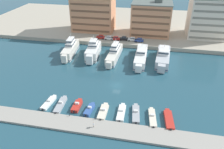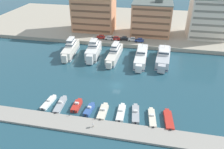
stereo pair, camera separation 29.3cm
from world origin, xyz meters
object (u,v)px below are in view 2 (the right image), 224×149
motorboat_grey_left (60,105)px  motorboat_cream_right (152,118)px  yacht_ivory_far_left (71,49)px  motorboat_red_far_right (169,120)px  motorboat_grey_mid_right (136,114)px  yacht_ivory_mid_left (115,53)px  car_white_center (133,39)px  car_white_left (109,38)px  motorboat_white_far_left (49,102)px  yacht_white_center_left (141,56)px  motorboat_red_mid_left (77,106)px  yacht_white_left (93,50)px  car_red_mid_left (116,38)px  yacht_silver_center (163,57)px  car_blue_center_right (140,40)px  motorboat_white_center_right (121,113)px  motorboat_cream_center (103,112)px  car_red_far_left (101,37)px  pedestrian_near_edge (93,124)px  motorboat_blue_center_left (89,109)px

motorboat_grey_left → motorboat_cream_right: size_ratio=1.02×
yacht_ivory_far_left → motorboat_red_far_right: bearing=-41.0°
motorboat_grey_mid_right → yacht_ivory_mid_left: bearing=110.0°
yacht_ivory_mid_left → car_white_center: 17.20m
motorboat_cream_right → car_white_left: car_white_left is taller
motorboat_white_far_left → yacht_white_center_left: bearing=54.7°
yacht_white_center_left → motorboat_red_mid_left: bearing=-114.5°
motorboat_red_mid_left → motorboat_grey_mid_right: (17.11, -0.05, -0.10)m
yacht_ivory_far_left → yacht_white_left: bearing=-1.2°
yacht_white_center_left → car_red_mid_left: size_ratio=5.32×
yacht_white_center_left → yacht_silver_center: yacht_silver_center is taller
motorboat_grey_left → car_blue_center_right: size_ratio=2.01×
yacht_white_left → motorboat_red_far_right: 46.78m
motorboat_white_far_left → motorboat_white_center_right: motorboat_white_center_right is taller
motorboat_cream_center → car_blue_center_right: 51.64m
yacht_ivory_far_left → yacht_ivory_mid_left: 19.45m
car_white_left → car_blue_center_right: size_ratio=1.00×
car_red_far_left → motorboat_white_center_right: bearing=-70.2°
yacht_white_left → car_red_far_left: size_ratio=4.21×
pedestrian_near_edge → motorboat_grey_mid_right: bearing=36.6°
motorboat_red_far_right → yacht_white_left: bearing=130.9°
yacht_ivory_mid_left → motorboat_grey_left: 36.32m
car_blue_center_right → pedestrian_near_edge: car_blue_center_right is taller
yacht_white_left → car_white_center: size_ratio=4.23×
motorboat_grey_left → car_red_mid_left: 51.44m
car_red_mid_left → yacht_white_center_left: bearing=-50.2°
car_red_far_left → motorboat_cream_center: bearing=-75.5°
motorboat_cream_right → car_red_mid_left: (-19.50, 51.29, 2.23)m
yacht_white_left → car_red_mid_left: size_ratio=4.21×
yacht_white_center_left → motorboat_white_center_right: 34.78m
yacht_white_left → motorboat_white_far_left: (-4.16, -34.51, -2.21)m
yacht_ivory_far_left → car_white_center: bearing=32.9°
car_red_far_left → car_white_center: bearing=0.2°
yacht_ivory_mid_left → motorboat_cream_right: 39.39m
car_red_far_left → pedestrian_near_edge: (12.36, -58.21, -1.18)m
motorboat_cream_center → yacht_ivory_mid_left: bearing=95.7°
motorboat_cream_right → car_red_mid_left: bearing=110.8°
motorboat_grey_left → motorboat_blue_center_left: motorboat_grey_left is taller
car_white_left → car_blue_center_right: (14.60, -0.09, 0.00)m
motorboat_white_center_right → car_white_center: size_ratio=1.93×
car_white_center → yacht_ivory_mid_left: bearing=-108.8°
motorboat_grey_left → car_blue_center_right: bearing=70.1°
motorboat_grey_mid_right → motorboat_red_mid_left: bearing=179.8°
yacht_silver_center → motorboat_white_center_right: bearing=-107.8°
motorboat_white_center_right → motorboat_grey_mid_right: 4.04m
yacht_ivory_mid_left → motorboat_grey_mid_right: yacht_ivory_mid_left is taller
motorboat_grey_left → car_white_center: 53.49m
car_red_mid_left → car_blue_center_right: (11.31, -0.21, 0.00)m
motorboat_red_mid_left → car_red_mid_left: (2.15, 50.37, 2.17)m
yacht_white_center_left → motorboat_cream_center: (-7.50, -35.42, -1.51)m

